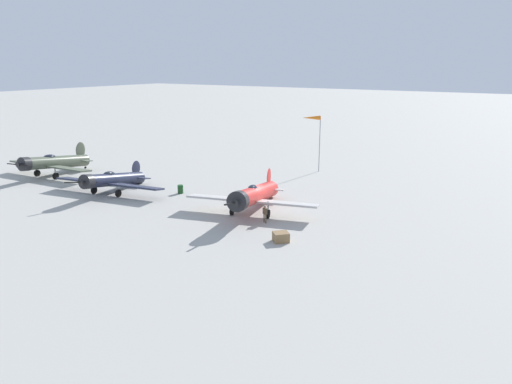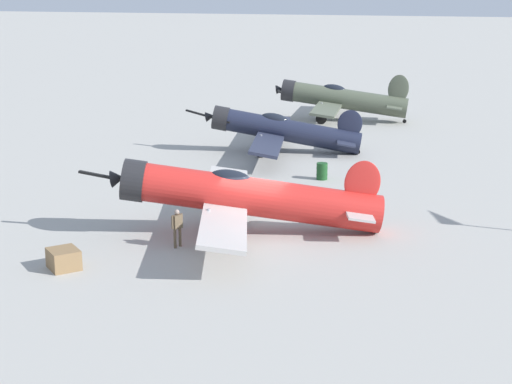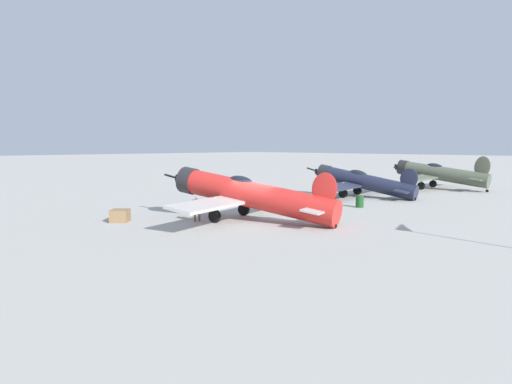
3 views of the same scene
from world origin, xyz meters
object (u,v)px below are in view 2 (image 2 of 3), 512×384
airplane_mid_apron (281,130)px  airplane_far_line (339,99)px  fuel_drum (322,171)px  ground_crew_mechanic (177,224)px  equipment_crate (64,259)px  airplane_foreground (243,196)px

airplane_mid_apron → airplane_far_line: size_ratio=1.02×
fuel_drum → airplane_mid_apron: bearing=-59.3°
ground_crew_mechanic → fuel_drum: size_ratio=1.76×
airplane_far_line → equipment_crate: bearing=78.7°
airplane_mid_apron → ground_crew_mechanic: size_ratio=8.19×
airplane_foreground → fuel_drum: size_ratio=14.06×
airplane_foreground → airplane_mid_apron: (2.15, -16.33, -0.22)m
airplane_far_line → equipment_crate: (4.81, 34.19, -1.29)m
airplane_foreground → airplane_mid_apron: airplane_foreground is taller
airplane_foreground → ground_crew_mechanic: size_ratio=8.01×
fuel_drum → ground_crew_mechanic: bearing=74.1°
ground_crew_mechanic → airplane_far_line: bearing=112.3°
airplane_far_line → equipment_crate: 34.56m
airplane_foreground → fuel_drum: (-1.52, -10.16, -1.17)m
airplane_far_line → fuel_drum: (-1.98, 18.27, -1.22)m
airplane_far_line → fuel_drum: size_ratio=14.11×
airplane_foreground → ground_crew_mechanic: airplane_foreground is taller
airplane_far_line → fuel_drum: 18.42m
equipment_crate → fuel_drum: bearing=-113.1°
airplane_far_line → equipment_crate: airplane_far_line is taller
fuel_drum → airplane_foreground: bearing=81.5°
airplane_mid_apron → ground_crew_mechanic: 18.72m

